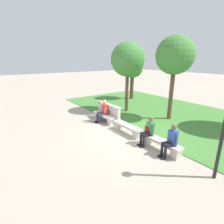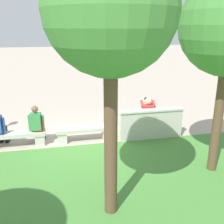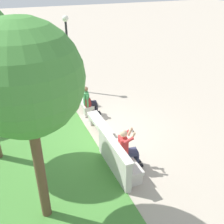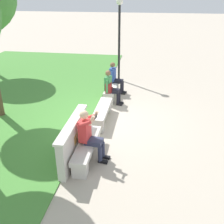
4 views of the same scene
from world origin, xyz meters
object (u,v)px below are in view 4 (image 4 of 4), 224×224
at_px(person_companion, 115,77).
at_px(backpack, 109,88).
at_px(person_distant, 111,86).
at_px(bench_near, 102,112).
at_px(person_photographer, 89,133).
at_px(bench_main, 87,148).
at_px(bench_mid, 112,90).
at_px(lamp_post, 119,28).

bearing_deg(person_companion, backpack, 176.49).
height_order(person_distant, person_companion, same).
distance_m(bench_near, person_distant, 1.49).
relative_size(person_photographer, person_distant, 1.05).
xyz_separation_m(person_companion, backpack, (-1.17, 0.07, -0.05)).
bearing_deg(backpack, person_companion, -3.51).
relative_size(person_distant, backpack, 2.94).
distance_m(bench_main, person_companion, 4.66).
xyz_separation_m(bench_main, bench_mid, (4.19, 0.00, 0.00)).
bearing_deg(person_photographer, bench_mid, 1.05).
distance_m(bench_main, person_distant, 3.55).
height_order(person_distant, lamp_post, lamp_post).
relative_size(bench_near, backpack, 4.15).
bearing_deg(bench_near, backpack, 0.26).
bearing_deg(lamp_post, bench_near, 179.83).
distance_m(person_distant, backpack, 0.10).
xyz_separation_m(person_photographer, backpack, (3.48, 0.08, -0.11)).
relative_size(bench_mid, backpack, 4.15).
distance_m(person_distant, person_companion, 1.11).
bearing_deg(bench_mid, bench_main, 180.00).
bearing_deg(person_distant, person_companion, 0.00).
height_order(bench_mid, person_distant, person_distant).
bearing_deg(bench_near, person_photographer, -177.90).
bearing_deg(backpack, person_photographer, -178.63).
relative_size(bench_mid, person_distant, 1.41).
bearing_deg(bench_near, person_distant, -2.61).
relative_size(person_distant, lamp_post, 0.36).
bearing_deg(person_photographer, backpack, 1.37).
bearing_deg(bench_main, backpack, 0.10).
bearing_deg(bench_main, person_distant, -1.06).
bearing_deg(person_distant, person_photographer, -179.82).
distance_m(person_photographer, backpack, 3.48).
bearing_deg(bench_near, bench_mid, 0.00).
distance_m(bench_near, backpack, 1.42).
bearing_deg(bench_near, person_companion, -1.47).
bearing_deg(bench_near, lamp_post, -0.17).
xyz_separation_m(person_photographer, lamp_post, (6.28, 0.06, 1.61)).
relative_size(person_photographer, person_companion, 1.05).
bearing_deg(person_companion, bench_main, 179.19).
distance_m(bench_mid, lamp_post, 2.93).
height_order(person_companion, backpack, person_companion).
bearing_deg(lamp_post, backpack, 179.62).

